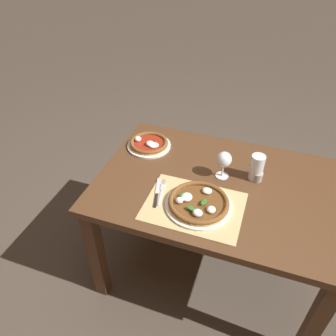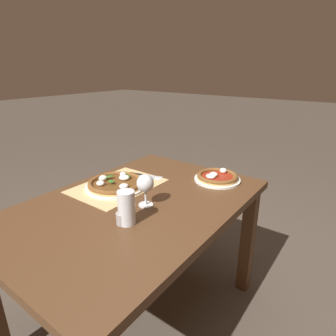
% 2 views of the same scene
% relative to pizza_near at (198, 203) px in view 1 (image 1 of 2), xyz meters
% --- Properties ---
extents(ground_plane, '(24.00, 24.00, 0.00)m').
position_rel_pizza_near_xyz_m(ground_plane, '(0.06, 0.20, -0.76)').
color(ground_plane, '#473D33').
extents(dining_table, '(1.28, 0.87, 0.74)m').
position_rel_pizza_near_xyz_m(dining_table, '(0.06, 0.20, -0.13)').
color(dining_table, '#4C301C').
rests_on(dining_table, ground).
extents(paper_placemat, '(0.47, 0.35, 0.00)m').
position_rel_pizza_near_xyz_m(paper_placemat, '(-0.02, -0.01, -0.02)').
color(paper_placemat, tan).
rests_on(paper_placemat, dining_table).
extents(pizza_near, '(0.32, 0.32, 0.05)m').
position_rel_pizza_near_xyz_m(pizza_near, '(0.00, 0.00, 0.00)').
color(pizza_near, silver).
rests_on(pizza_near, paper_placemat).
extents(pizza_far, '(0.26, 0.26, 0.05)m').
position_rel_pizza_near_xyz_m(pizza_far, '(-0.42, 0.39, -0.00)').
color(pizza_far, silver).
rests_on(pizza_far, dining_table).
extents(wine_glass, '(0.08, 0.08, 0.16)m').
position_rel_pizza_near_xyz_m(wine_glass, '(0.06, 0.26, 0.08)').
color(wine_glass, silver).
rests_on(wine_glass, dining_table).
extents(pint_glass, '(0.07, 0.07, 0.15)m').
position_rel_pizza_near_xyz_m(pint_glass, '(0.23, 0.31, 0.05)').
color(pint_glass, silver).
rests_on(pint_glass, dining_table).
extents(fork, '(0.06, 0.20, 0.00)m').
position_rel_pizza_near_xyz_m(fork, '(-0.20, 0.03, -0.02)').
color(fork, '#B7B7BC').
rests_on(fork, paper_placemat).
extents(knife, '(0.07, 0.21, 0.01)m').
position_rel_pizza_near_xyz_m(knife, '(-0.22, 0.02, -0.02)').
color(knife, black).
rests_on(knife, paper_placemat).
extents(votive_candle, '(0.06, 0.06, 0.07)m').
position_rel_pizza_near_xyz_m(votive_candle, '(0.24, 0.29, 0.00)').
color(votive_candle, gray).
rests_on(votive_candle, dining_table).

